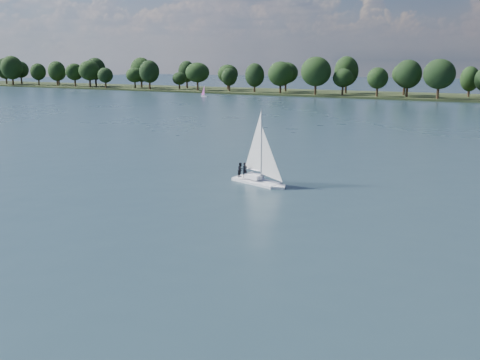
# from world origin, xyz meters

# --- Properties ---
(ground) EXTENTS (700.00, 700.00, 0.00)m
(ground) POSITION_xyz_m (0.00, 100.00, 0.00)
(ground) COLOR #233342
(ground) RESTS_ON ground
(sailboat) EXTENTS (7.30, 3.96, 9.25)m
(sailboat) POSITION_xyz_m (-11.96, 48.01, 2.58)
(sailboat) COLOR white
(sailboat) RESTS_ON ground
(dinghy_pink) EXTENTS (2.89, 1.30, 4.52)m
(dinghy_pink) POSITION_xyz_m (-100.66, 175.61, 1.07)
(dinghy_pink) COLOR white
(dinghy_pink) RESTS_ON ground
(pontoon) EXTENTS (4.11, 2.23, 0.50)m
(pontoon) POSITION_xyz_m (-201.63, 192.78, 0.00)
(pontoon) COLOR #4F5254
(pontoon) RESTS_ON ground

